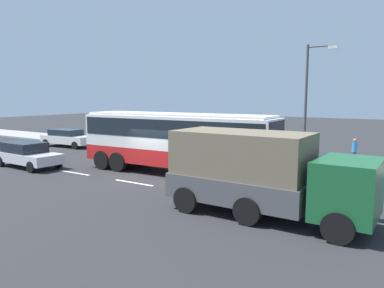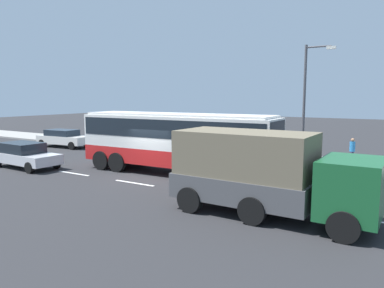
{
  "view_description": "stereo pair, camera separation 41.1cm",
  "coord_description": "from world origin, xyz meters",
  "px_view_note": "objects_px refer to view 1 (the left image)",
  "views": [
    {
      "loc": [
        12.33,
        -15.17,
        4.26
      ],
      "look_at": [
        1.76,
        1.31,
        1.71
      ],
      "focal_mm": 34.48,
      "sensor_mm": 36.0,
      "label": 1
    },
    {
      "loc": [
        11.98,
        -15.39,
        4.26
      ],
      "look_at": [
        1.76,
        1.31,
        1.71
      ],
      "focal_mm": 34.48,
      "sensor_mm": 36.0,
      "label": 2
    }
  ],
  "objects_px": {
    "coach_bus": "(176,137)",
    "street_lamp": "(309,97)",
    "pedestrian_at_crossing": "(354,150)",
    "car_silver_hatch": "(27,154)",
    "cargo_truck": "(262,172)",
    "car_white_minivan": "(67,138)",
    "pedestrian_near_curb": "(160,137)"
  },
  "relations": [
    {
      "from": "car_silver_hatch",
      "to": "pedestrian_at_crossing",
      "type": "height_order",
      "value": "pedestrian_at_crossing"
    },
    {
      "from": "car_silver_hatch",
      "to": "coach_bus",
      "type": "bearing_deg",
      "value": 22.34
    },
    {
      "from": "car_silver_hatch",
      "to": "street_lamp",
      "type": "height_order",
      "value": "street_lamp"
    },
    {
      "from": "cargo_truck",
      "to": "street_lamp",
      "type": "bearing_deg",
      "value": 97.53
    },
    {
      "from": "pedestrian_near_curb",
      "to": "pedestrian_at_crossing",
      "type": "bearing_deg",
      "value": -93.03
    },
    {
      "from": "coach_bus",
      "to": "car_white_minivan",
      "type": "distance_m",
      "value": 14.66
    },
    {
      "from": "cargo_truck",
      "to": "car_white_minivan",
      "type": "bearing_deg",
      "value": 159.22
    },
    {
      "from": "car_silver_hatch",
      "to": "street_lamp",
      "type": "relative_size",
      "value": 0.65
    },
    {
      "from": "street_lamp",
      "to": "car_silver_hatch",
      "type": "bearing_deg",
      "value": -147.25
    },
    {
      "from": "car_silver_hatch",
      "to": "street_lamp",
      "type": "xyz_separation_m",
      "value": [
        14.17,
        9.11,
        3.42
      ]
    },
    {
      "from": "car_silver_hatch",
      "to": "pedestrian_at_crossing",
      "type": "xyz_separation_m",
      "value": [
        16.62,
        10.53,
        0.27
      ]
    },
    {
      "from": "cargo_truck",
      "to": "car_white_minivan",
      "type": "relative_size",
      "value": 1.49
    },
    {
      "from": "pedestrian_near_curb",
      "to": "cargo_truck",
      "type": "bearing_deg",
      "value": -136.25
    },
    {
      "from": "coach_bus",
      "to": "pedestrian_near_curb",
      "type": "distance_m",
      "value": 8.98
    },
    {
      "from": "car_white_minivan",
      "to": "street_lamp",
      "type": "xyz_separation_m",
      "value": [
        19.52,
        1.92,
        3.43
      ]
    },
    {
      "from": "pedestrian_near_curb",
      "to": "street_lamp",
      "type": "height_order",
      "value": "street_lamp"
    },
    {
      "from": "pedestrian_near_curb",
      "to": "street_lamp",
      "type": "relative_size",
      "value": 0.22
    },
    {
      "from": "car_silver_hatch",
      "to": "car_white_minivan",
      "type": "height_order",
      "value": "car_silver_hatch"
    },
    {
      "from": "coach_bus",
      "to": "pedestrian_near_curb",
      "type": "relative_size",
      "value": 7.17
    },
    {
      "from": "coach_bus",
      "to": "pedestrian_at_crossing",
      "type": "distance_m",
      "value": 10.8
    },
    {
      "from": "cargo_truck",
      "to": "pedestrian_at_crossing",
      "type": "height_order",
      "value": "cargo_truck"
    },
    {
      "from": "car_silver_hatch",
      "to": "pedestrian_near_curb",
      "type": "bearing_deg",
      "value": 77.04
    },
    {
      "from": "coach_bus",
      "to": "street_lamp",
      "type": "bearing_deg",
      "value": 45.48
    },
    {
      "from": "cargo_truck",
      "to": "pedestrian_at_crossing",
      "type": "relative_size",
      "value": 4.49
    },
    {
      "from": "car_silver_hatch",
      "to": "car_white_minivan",
      "type": "distance_m",
      "value": 8.97
    },
    {
      "from": "coach_bus",
      "to": "cargo_truck",
      "type": "bearing_deg",
      "value": -33.96
    },
    {
      "from": "coach_bus",
      "to": "pedestrian_near_curb",
      "type": "height_order",
      "value": "coach_bus"
    },
    {
      "from": "car_silver_hatch",
      "to": "pedestrian_at_crossing",
      "type": "bearing_deg",
      "value": 34.31
    },
    {
      "from": "car_white_minivan",
      "to": "street_lamp",
      "type": "distance_m",
      "value": 19.91
    },
    {
      "from": "cargo_truck",
      "to": "car_white_minivan",
      "type": "xyz_separation_m",
      "value": [
        -20.71,
        8.17,
        -0.81
      ]
    },
    {
      "from": "cargo_truck",
      "to": "coach_bus",
      "type": "bearing_deg",
      "value": 148.42
    },
    {
      "from": "coach_bus",
      "to": "cargo_truck",
      "type": "relative_size",
      "value": 1.58
    }
  ]
}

